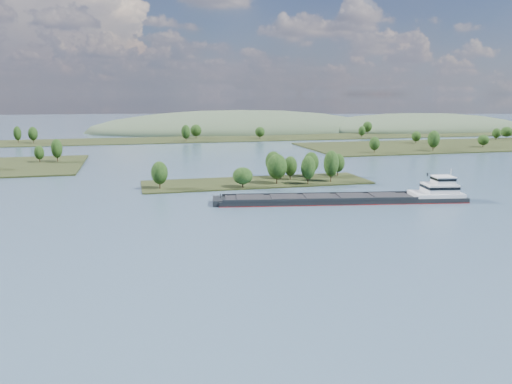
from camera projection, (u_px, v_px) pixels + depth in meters
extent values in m
plane|color=#3A4E64|center=(301.00, 214.00, 163.85)|extent=(1800.00, 1800.00, 0.00)
cube|color=black|center=(257.00, 183.00, 220.96)|extent=(100.00, 30.00, 1.20)
cylinder|color=black|center=(308.00, 179.00, 214.72)|extent=(0.50, 0.50, 3.99)
ellipsoid|color=black|center=(308.00, 168.00, 213.74)|extent=(6.31, 6.31, 10.25)
cylinder|color=black|center=(273.00, 172.00, 234.74)|extent=(0.50, 0.50, 3.88)
ellipsoid|color=black|center=(273.00, 162.00, 233.79)|extent=(7.66, 7.66, 9.97)
cylinder|color=black|center=(277.00, 179.00, 215.46)|extent=(0.50, 0.50, 4.23)
ellipsoid|color=black|center=(277.00, 166.00, 214.42)|extent=(8.83, 8.83, 10.87)
cylinder|color=black|center=(280.00, 175.00, 227.38)|extent=(0.50, 0.50, 3.22)
ellipsoid|color=black|center=(280.00, 167.00, 226.59)|extent=(5.47, 5.47, 8.27)
cylinder|color=black|center=(243.00, 184.00, 206.84)|extent=(0.50, 0.50, 2.75)
ellipsoid|color=black|center=(243.00, 176.00, 206.16)|extent=(8.49, 8.49, 7.08)
cylinder|color=black|center=(160.00, 184.00, 204.30)|extent=(0.50, 0.50, 3.68)
ellipsoid|color=black|center=(159.00, 173.00, 203.40)|extent=(6.86, 6.86, 9.46)
cylinder|color=black|center=(290.00, 176.00, 225.88)|extent=(0.50, 0.50, 3.49)
ellipsoid|color=black|center=(290.00, 166.00, 225.03)|extent=(6.15, 6.15, 8.98)
cylinder|color=black|center=(338.00, 172.00, 236.54)|extent=(0.50, 0.50, 3.47)
ellipsoid|color=black|center=(338.00, 163.00, 235.69)|extent=(6.33, 6.33, 8.91)
cylinder|color=black|center=(331.00, 177.00, 220.28)|extent=(0.50, 0.50, 4.55)
ellipsoid|color=black|center=(331.00, 164.00, 219.16)|extent=(6.69, 6.69, 11.71)
cylinder|color=black|center=(311.00, 173.00, 233.87)|extent=(0.50, 0.50, 3.80)
ellipsoid|color=black|center=(311.00, 162.00, 232.94)|extent=(7.28, 7.28, 9.77)
cylinder|color=black|center=(57.00, 158.00, 284.21)|extent=(0.50, 0.50, 4.28)
ellipsoid|color=black|center=(57.00, 148.00, 283.16)|extent=(6.29, 6.29, 11.00)
cylinder|color=black|center=(40.00, 159.00, 282.06)|extent=(0.50, 0.50, 3.10)
ellipsoid|color=black|center=(39.00, 153.00, 281.30)|extent=(5.50, 5.50, 7.97)
cube|color=black|center=(504.00, 144.00, 390.02)|extent=(320.00, 90.00, 1.60)
cylinder|color=black|center=(374.00, 150.00, 327.81)|extent=(0.50, 0.50, 3.45)
ellipsoid|color=black|center=(375.00, 143.00, 326.96)|extent=(6.94, 6.94, 8.88)
cylinder|color=black|center=(506.00, 137.00, 430.96)|extent=(0.50, 0.50, 3.39)
ellipsoid|color=black|center=(507.00, 132.00, 430.13)|extent=(9.60, 9.60, 8.73)
cylinder|color=black|center=(483.00, 145.00, 363.09)|extent=(0.50, 0.50, 2.92)
ellipsoid|color=black|center=(483.00, 140.00, 362.38)|extent=(8.08, 8.08, 7.50)
cylinder|color=black|center=(433.00, 148.00, 338.37)|extent=(0.50, 0.50, 4.54)
ellipsoid|color=black|center=(434.00, 139.00, 337.26)|extent=(8.32, 8.32, 11.68)
cylinder|color=black|center=(435.00, 146.00, 353.93)|extent=(0.50, 0.50, 3.52)
ellipsoid|color=black|center=(435.00, 140.00, 353.07)|extent=(5.33, 5.33, 9.06)
cylinder|color=black|center=(416.00, 141.00, 390.69)|extent=(0.50, 0.50, 3.12)
ellipsoid|color=black|center=(416.00, 136.00, 389.93)|extent=(7.40, 7.40, 8.01)
cylinder|color=black|center=(496.00, 138.00, 419.93)|extent=(0.50, 0.50, 3.23)
ellipsoid|color=black|center=(497.00, 133.00, 419.14)|extent=(7.02, 7.02, 8.31)
cube|color=black|center=(195.00, 140.00, 430.37)|extent=(900.00, 60.00, 1.20)
cylinder|color=black|center=(18.00, 140.00, 394.76)|extent=(0.50, 0.50, 4.35)
ellipsoid|color=black|center=(17.00, 133.00, 393.70)|extent=(5.98, 5.98, 11.20)
cylinder|color=black|center=(362.00, 135.00, 447.14)|extent=(0.50, 0.50, 3.33)
ellipsoid|color=black|center=(362.00, 131.00, 446.33)|extent=(6.34, 6.34, 8.56)
cylinder|color=black|center=(196.00, 136.00, 435.40)|extent=(0.50, 0.50, 4.03)
ellipsoid|color=black|center=(196.00, 130.00, 434.42)|extent=(9.72, 9.72, 10.36)
cylinder|color=black|center=(367.00, 132.00, 485.15)|extent=(0.50, 0.50, 4.01)
ellipsoid|color=black|center=(367.00, 127.00, 484.16)|extent=(9.10, 9.10, 10.32)
cylinder|color=black|center=(33.00, 140.00, 394.98)|extent=(0.50, 0.50, 4.22)
ellipsoid|color=black|center=(33.00, 134.00, 393.95)|extent=(7.37, 7.37, 10.86)
cylinder|color=black|center=(260.00, 137.00, 433.00)|extent=(0.50, 0.50, 3.40)
ellipsoid|color=black|center=(260.00, 132.00, 432.16)|extent=(8.47, 8.47, 8.75)
cylinder|color=black|center=(186.00, 139.00, 409.61)|extent=(0.50, 0.50, 4.43)
ellipsoid|color=black|center=(186.00, 132.00, 408.53)|extent=(7.52, 7.52, 11.39)
ellipsoid|color=#384A33|center=(418.00, 129.00, 558.99)|extent=(260.00, 140.00, 36.00)
ellipsoid|color=#384A33|center=(238.00, 131.00, 539.87)|extent=(320.00, 160.00, 44.00)
cube|color=black|center=(343.00, 201.00, 181.57)|extent=(90.72, 26.07, 2.48)
cube|color=maroon|center=(343.00, 202.00, 181.67)|extent=(90.98, 26.33, 0.28)
cube|color=black|center=(316.00, 194.00, 185.97)|extent=(68.94, 12.04, 0.90)
cube|color=black|center=(322.00, 200.00, 175.17)|extent=(68.94, 12.04, 0.90)
cube|color=black|center=(319.00, 197.00, 180.60)|extent=(68.32, 21.22, 0.34)
cube|color=black|center=(251.00, 197.00, 178.63)|extent=(11.53, 10.79, 0.39)
cube|color=black|center=(285.00, 197.00, 179.58)|extent=(11.53, 10.79, 0.39)
cube|color=black|center=(319.00, 196.00, 180.54)|extent=(11.53, 10.79, 0.39)
cube|color=black|center=(352.00, 196.00, 181.49)|extent=(11.53, 10.79, 0.39)
cube|color=black|center=(385.00, 195.00, 182.45)|extent=(11.53, 10.79, 0.39)
cube|color=black|center=(218.00, 201.00, 177.97)|extent=(5.02, 10.56, 2.25)
cylinder|color=black|center=(221.00, 197.00, 177.75)|extent=(0.31, 0.31, 2.48)
cube|color=silver|center=(436.00, 194.00, 183.89)|extent=(19.57, 13.65, 1.35)
cube|color=silver|center=(439.00, 188.00, 183.54)|extent=(12.60, 10.76, 3.38)
cube|color=black|center=(440.00, 187.00, 183.46)|extent=(12.86, 11.01, 1.01)
cube|color=silver|center=(443.00, 180.00, 183.07)|extent=(7.79, 7.79, 2.48)
cube|color=black|center=(443.00, 179.00, 182.98)|extent=(8.05, 8.05, 0.90)
cube|color=silver|center=(443.00, 176.00, 182.81)|extent=(8.31, 8.31, 0.23)
cylinder|color=silver|center=(451.00, 173.00, 182.76)|extent=(0.26, 0.26, 2.93)
cylinder|color=black|center=(428.00, 174.00, 185.72)|extent=(0.65, 0.65, 1.35)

